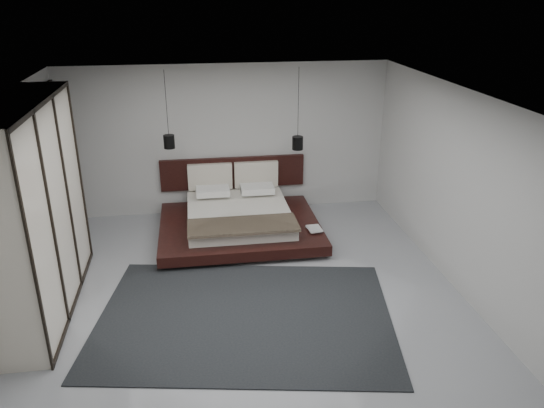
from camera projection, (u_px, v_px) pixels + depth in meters
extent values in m
plane|color=#919499|center=(246.00, 288.00, 7.66)|extent=(6.00, 6.00, 0.00)
plane|color=white|center=(242.00, 94.00, 6.60)|extent=(6.00, 6.00, 0.00)
plane|color=#B0B0AD|center=(227.00, 140.00, 9.88)|extent=(6.00, 0.00, 6.00)
plane|color=#B0B0AD|center=(282.00, 330.00, 4.39)|extent=(6.00, 0.00, 6.00)
plane|color=#B0B0AD|center=(9.00, 212.00, 6.71)|extent=(0.00, 6.00, 6.00)
plane|color=#B0B0AD|center=(453.00, 187.00, 7.56)|extent=(0.00, 6.00, 6.00)
cube|color=black|center=(57.00, 161.00, 9.00)|extent=(0.05, 0.90, 2.60)
cube|color=black|center=(240.00, 234.00, 9.26)|extent=(2.14, 1.75, 0.08)
cube|color=black|center=(240.00, 228.00, 9.21)|extent=(2.73, 2.24, 0.18)
cube|color=silver|center=(239.00, 214.00, 9.26)|extent=(1.75, 1.95, 0.21)
cube|color=black|center=(243.00, 225.00, 8.51)|extent=(1.77, 0.68, 0.05)
cube|color=white|center=(213.00, 192.00, 9.82)|extent=(0.60, 0.39, 0.12)
cube|color=white|center=(256.00, 189.00, 9.94)|extent=(0.60, 0.39, 0.12)
cube|color=white|center=(213.00, 191.00, 9.67)|extent=(0.60, 0.39, 0.12)
cube|color=white|center=(257.00, 189.00, 9.79)|extent=(0.60, 0.39, 0.12)
cube|color=black|center=(233.00, 173.00, 10.09)|extent=(2.73, 0.08, 0.60)
cube|color=beige|center=(210.00, 177.00, 9.96)|extent=(0.83, 0.10, 0.50)
cube|color=beige|center=(256.00, 174.00, 10.08)|extent=(0.83, 0.10, 0.50)
imported|color=#99724C|center=(309.00, 230.00, 8.89)|extent=(0.27, 0.32, 0.03)
imported|color=#99724C|center=(308.00, 229.00, 8.85)|extent=(0.25, 0.32, 0.02)
cylinder|color=black|center=(166.00, 103.00, 8.80)|extent=(0.01, 0.01, 1.09)
cylinder|color=black|center=(169.00, 142.00, 9.05)|extent=(0.19, 0.19, 0.23)
cylinder|color=#FFE0B2|center=(170.00, 147.00, 9.09)|extent=(0.14, 0.14, 0.01)
cylinder|color=black|center=(298.00, 103.00, 9.14)|extent=(0.01, 0.01, 1.21)
cylinder|color=black|center=(298.00, 143.00, 9.41)|extent=(0.19, 0.19, 0.24)
cylinder|color=#FFE0B2|center=(297.00, 149.00, 9.45)|extent=(0.15, 0.15, 0.01)
cube|color=silver|center=(33.00, 211.00, 6.74)|extent=(0.65, 2.80, 2.80)
cube|color=black|center=(43.00, 103.00, 6.27)|extent=(0.03, 2.80, 0.06)
cube|color=black|center=(76.00, 301.00, 7.31)|extent=(0.03, 2.80, 0.06)
cube|color=black|center=(32.00, 261.00, 5.51)|extent=(0.03, 0.05, 2.80)
cube|color=black|center=(52.00, 224.00, 6.36)|extent=(0.03, 0.05, 2.80)
cube|color=black|center=(68.00, 196.00, 7.22)|extent=(0.03, 0.05, 2.80)
cube|color=black|center=(80.00, 174.00, 8.07)|extent=(0.03, 0.05, 2.80)
cube|color=black|center=(245.00, 317.00, 6.99)|extent=(4.25, 3.37, 0.02)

